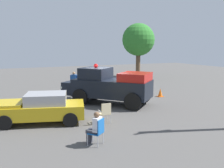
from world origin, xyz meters
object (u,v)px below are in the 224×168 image
Objects in this scene: vintage_fire_truck at (109,86)px; lawn_chair_near_truck at (98,130)px; spectator_seated at (95,127)px; oak_tree_right at (138,40)px; classic_hot_rod at (39,108)px; lawn_chair_by_car at (105,112)px; traffic_cone at (160,93)px; spectator_standing at (74,80)px.

vintage_fire_truck is 5.76× the size of lawn_chair_near_truck.
spectator_seated is (-5.98, 3.25, -0.50)m from vintage_fire_truck.
lawn_chair_near_truck is at bearing 145.21° from oak_tree_right.
oak_tree_right reaches higher than classic_hot_rod.
lawn_chair_near_truck is 0.79× the size of spectator_seated.
lawn_chair_by_car is 1.61× the size of traffic_cone.
vintage_fire_truck reaches higher than lawn_chair_by_car.
traffic_cone is (-4.41, -5.30, -0.66)m from spectator_standing.
lawn_chair_by_car is 7.60m from traffic_cone.
vintage_fire_truck reaches higher than traffic_cone.
lawn_chair_near_truck is 0.61× the size of spectator_standing.
lawn_chair_near_truck is at bearing -139.92° from spectator_seated.
oak_tree_right is (6.55, -9.90, 3.46)m from spectator_standing.
lawn_chair_near_truck is at bearing 130.95° from traffic_cone.
spectator_seated is at bearing 130.20° from traffic_cone.
spectator_seated is at bearing 147.97° from lawn_chair_by_car.
lawn_chair_by_car is at bearing 124.17° from traffic_cone.
classic_hot_rod is 4.61× the size of lawn_chair_near_truck.
vintage_fire_truck is 4.54m from traffic_cone.
spectator_standing is at bearing -11.76° from lawn_chair_near_truck.
classic_hot_rod reaches higher than spectator_seated.
lawn_chair_near_truck is (-3.78, -1.56, -0.16)m from classic_hot_rod.
spectator_standing is at bearing -6.50° from lawn_chair_by_car.
oak_tree_right reaches higher than traffic_cone.
lawn_chair_near_truck and lawn_chair_by_car have the same top height.
vintage_fire_truck is at bearing 141.79° from oak_tree_right.
vintage_fire_truck is 9.25× the size of traffic_cone.
vintage_fire_truck is at bearing -64.05° from classic_hot_rod.
spectator_seated is at bearing 144.87° from oak_tree_right.
traffic_cone is at bearing -129.77° from spectator_standing.
spectator_standing reaches higher than lawn_chair_near_truck.
lawn_chair_near_truck is 0.17m from spectator_seated.
vintage_fire_truck is 4.25m from lawn_chair_by_car.
lawn_chair_near_truck is 1.00× the size of lawn_chair_by_car.
spectator_standing reaches higher than traffic_cone.
oak_tree_right is at bearing -35.56° from lawn_chair_by_car.
lawn_chair_by_car is 8.74m from spectator_standing.
spectator_standing is at bearing -28.12° from classic_hot_rod.
classic_hot_rod is 0.74× the size of oak_tree_right.
traffic_cone is (6.48, -7.67, -0.39)m from spectator_seated.
oak_tree_right is (17.44, -12.27, 3.73)m from spectator_seated.
vintage_fire_truck reaches higher than spectator_standing.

